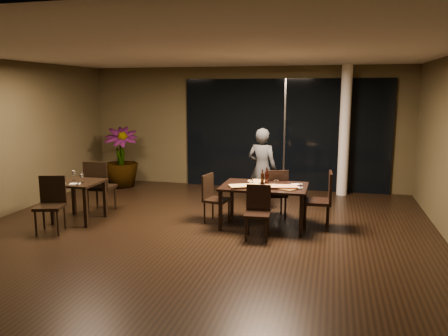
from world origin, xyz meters
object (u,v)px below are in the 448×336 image
bottle_a (262,177)px  bottle_c (267,176)px  chair_main_left (213,196)px  chair_main_near (258,209)px  chair_main_right (323,197)px  chair_main_far (275,191)px  diner (262,169)px  potted_plant (121,157)px  main_table (264,190)px  side_table (79,188)px  chair_side_near (51,201)px  bottle_b (267,177)px  chair_side_far (99,184)px

bottle_a → bottle_c: 0.09m
bottle_c → chair_main_left: bearing=-175.5°
chair_main_near → chair_main_right: chair_main_right is taller
chair_main_near → chair_main_left: chair_main_left is taller
chair_main_far → diner: 0.78m
potted_plant → main_table: bearing=-30.8°
chair_main_far → side_table: bearing=-2.7°
chair_main_far → diner: bearing=-79.3°
chair_main_near → chair_side_near: bearing=-175.4°
side_table → bottle_a: (3.35, 0.57, 0.27)m
chair_side_near → chair_main_right: bearing=-0.4°
chair_side_near → bottle_b: size_ratio=3.30×
main_table → chair_main_near: chair_main_near is taller
chair_main_left → chair_side_near: (-2.55, -1.21, 0.04)m
chair_main_near → potted_plant: bearing=138.9°
chair_main_right → diner: 1.64m
side_table → diner: (3.17, 1.66, 0.21)m
bottle_c → main_table: bearing=-99.9°
diner → main_table: bearing=114.7°
chair_main_far → bottle_b: bearing=60.7°
chair_side_far → potted_plant: (-0.70, 2.32, 0.17)m
chair_side_far → bottle_a: chair_side_far is taller
side_table → chair_main_right: (4.41, 0.62, -0.05)m
chair_main_far → chair_side_near: (-3.64, -1.70, 0.00)m
chair_main_far → main_table: bearing=57.4°
bottle_b → bottle_c: bearing=101.6°
chair_main_far → chair_main_right: 0.98m
chair_main_near → bottle_b: size_ratio=3.01×
main_table → chair_main_far: (0.13, 0.54, -0.14)m
potted_plant → chair_main_left: bearing=-37.6°
main_table → chair_side_far: bearing=178.6°
main_table → side_table: (-3.40, -0.50, -0.05)m
main_table → diner: (-0.23, 1.16, 0.16)m
chair_main_near → bottle_b: bottle_b is taller
side_table → diner: size_ratio=0.48×
main_table → chair_main_right: (1.01, 0.12, -0.11)m
main_table → potted_plant: size_ratio=0.99×
bottle_b → chair_side_near: bearing=-161.2°
main_table → potted_plant: bearing=149.2°
main_table → side_table: 3.44m
main_table → chair_main_far: 0.57m
chair_main_left → chair_main_right: chair_main_right is taller
chair_side_near → bottle_c: bearing=3.8°
chair_main_near → potted_plant: size_ratio=0.58×
main_table → chair_side_far: size_ratio=1.43×
chair_side_far → bottle_a: (3.27, -0.01, 0.30)m
bottle_a → bottle_b: bearing=-20.7°
chair_main_near → diner: bearing=93.0°
bottle_a → bottle_b: size_ratio=0.95×
main_table → bottle_c: (0.02, 0.12, 0.23)m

